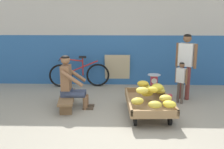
% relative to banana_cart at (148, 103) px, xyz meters
% --- Properties ---
extents(ground_plane, '(80.00, 80.00, 0.00)m').
position_rel_banana_cart_xyz_m(ground_plane, '(-0.51, -0.78, -0.24)').
color(ground_plane, gray).
extents(back_wall, '(16.00, 0.30, 3.37)m').
position_rel_banana_cart_xyz_m(back_wall, '(-0.51, 2.40, 1.45)').
color(back_wall, '#2D609E').
rests_on(back_wall, ground).
extents(banana_cart, '(0.91, 1.48, 0.36)m').
position_rel_banana_cart_xyz_m(banana_cart, '(0.00, 0.00, 0.00)').
color(banana_cart, '#99754C').
rests_on(banana_cart, ground).
extents(banana_pile, '(0.84, 1.41, 0.27)m').
position_rel_banana_cart_xyz_m(banana_pile, '(0.08, 0.02, 0.22)').
color(banana_pile, gold).
rests_on(banana_pile, banana_cart).
extents(low_bench, '(0.43, 1.13, 0.27)m').
position_rel_banana_cart_xyz_m(low_bench, '(-1.70, 0.34, -0.04)').
color(low_bench, brown).
rests_on(low_bench, ground).
extents(vendor_seated, '(0.68, 0.48, 1.14)m').
position_rel_banana_cart_xyz_m(vendor_seated, '(-1.61, 0.34, 0.33)').
color(vendor_seated, brown).
rests_on(vendor_seated, ground).
extents(plastic_crate, '(0.36, 0.28, 0.30)m').
position_rel_banana_cart_xyz_m(plastic_crate, '(0.23, 1.00, -0.09)').
color(plastic_crate, gold).
rests_on(plastic_crate, ground).
extents(weighing_scale, '(0.30, 0.30, 0.29)m').
position_rel_banana_cart_xyz_m(weighing_scale, '(0.23, 1.00, 0.21)').
color(weighing_scale, '#28282D').
rests_on(weighing_scale, plastic_crate).
extents(bicycle_near_left, '(1.66, 0.48, 0.86)m').
position_rel_banana_cart_xyz_m(bicycle_near_left, '(-1.69, 2.00, 0.11)').
color(bicycle_near_left, black).
rests_on(bicycle_near_left, ground).
extents(sign_board, '(0.70, 0.22, 0.88)m').
position_rel_banana_cart_xyz_m(sign_board, '(-0.64, 2.20, 0.20)').
color(sign_board, '#C6B289').
rests_on(sign_board, ground).
extents(customer_adult, '(0.43, 0.34, 1.53)m').
position_rel_banana_cart_xyz_m(customer_adult, '(0.95, 1.02, 0.71)').
color(customer_adult, brown).
rests_on(customer_adult, ground).
extents(customer_child, '(0.23, 0.22, 0.94)m').
position_rel_banana_cart_xyz_m(customer_child, '(0.79, 0.71, 0.34)').
color(customer_child, brown).
rests_on(customer_child, ground).
extents(shopping_bag, '(0.18, 0.12, 0.24)m').
position_rel_banana_cart_xyz_m(shopping_bag, '(0.49, 0.57, -0.12)').
color(shopping_bag, '#D13D4C').
rests_on(shopping_bag, ground).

